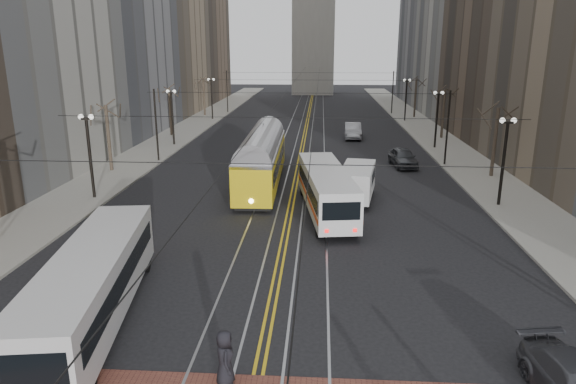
# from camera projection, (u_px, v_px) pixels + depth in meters

# --- Properties ---
(ground) EXTENTS (260.00, 260.00, 0.00)m
(ground) POSITION_uv_depth(u_px,v_px,m) (262.00, 357.00, 17.47)
(ground) COLOR black
(ground) RESTS_ON ground
(sidewalk_left) EXTENTS (5.00, 140.00, 0.15)m
(sidewalk_left) POSITION_uv_depth(u_px,v_px,m) (180.00, 134.00, 61.56)
(sidewalk_left) COLOR gray
(sidewalk_left) RESTS_ON ground
(sidewalk_right) EXTENTS (5.00, 140.00, 0.15)m
(sidewalk_right) POSITION_uv_depth(u_px,v_px,m) (433.00, 137.00, 59.73)
(sidewalk_right) COLOR gray
(sidewalk_right) RESTS_ON ground
(streetcar_rails) EXTENTS (4.80, 130.00, 0.02)m
(streetcar_rails) POSITION_uv_depth(u_px,v_px,m) (304.00, 136.00, 60.66)
(streetcar_rails) COLOR gray
(streetcar_rails) RESTS_ON ground
(centre_lines) EXTENTS (0.42, 130.00, 0.01)m
(centre_lines) POSITION_uv_depth(u_px,v_px,m) (304.00, 136.00, 60.66)
(centre_lines) COLOR gold
(centre_lines) RESTS_ON ground
(lamp_posts) EXTENTS (27.60, 57.20, 5.60)m
(lamp_posts) POSITION_uv_depth(u_px,v_px,m) (299.00, 135.00, 44.30)
(lamp_posts) COLOR black
(lamp_posts) RESTS_ON ground
(street_trees) EXTENTS (31.68, 53.28, 5.60)m
(street_trees) POSITION_uv_depth(u_px,v_px,m) (302.00, 124.00, 50.54)
(street_trees) COLOR #382D23
(street_trees) RESTS_ON ground
(trolley_wires) EXTENTS (25.96, 120.00, 6.60)m
(trolley_wires) POSITION_uv_depth(u_px,v_px,m) (301.00, 115.00, 49.87)
(trolley_wires) COLOR black
(trolley_wires) RESTS_ON ground
(transit_bus) EXTENTS (4.02, 11.81, 2.90)m
(transit_bus) POSITION_uv_depth(u_px,v_px,m) (93.00, 288.00, 19.26)
(transit_bus) COLOR beige
(transit_bus) RESTS_ON ground
(streetcar) EXTENTS (2.89, 14.30, 3.36)m
(streetcar) POSITION_uv_depth(u_px,v_px,m) (262.00, 164.00, 38.67)
(streetcar) COLOR gold
(streetcar) RESTS_ON ground
(rear_bus) EXTENTS (3.85, 11.10, 2.84)m
(rear_bus) POSITION_uv_depth(u_px,v_px,m) (326.00, 192.00, 32.17)
(rear_bus) COLOR silver
(rear_bus) RESTS_ON ground
(cargo_van) EXTENTS (2.90, 5.60, 2.36)m
(cargo_van) POSITION_uv_depth(u_px,v_px,m) (357.00, 184.00, 35.00)
(cargo_van) COLOR silver
(cargo_van) RESTS_ON ground
(sedan_grey) EXTENTS (2.36, 4.87, 1.60)m
(sedan_grey) POSITION_uv_depth(u_px,v_px,m) (403.00, 157.00, 45.10)
(sedan_grey) COLOR #43464B
(sedan_grey) RESTS_ON ground
(sedan_silver) EXTENTS (1.92, 5.25, 1.72)m
(sedan_silver) POSITION_uv_depth(u_px,v_px,m) (353.00, 131.00, 59.01)
(sedan_silver) COLOR #A3A4AB
(sedan_silver) RESTS_ON ground
(pedestrian_a) EXTENTS (0.80, 1.02, 1.84)m
(pedestrian_a) POSITION_uv_depth(u_px,v_px,m) (225.00, 358.00, 15.83)
(pedestrian_a) COLOR black
(pedestrian_a) RESTS_ON crosswalk_band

